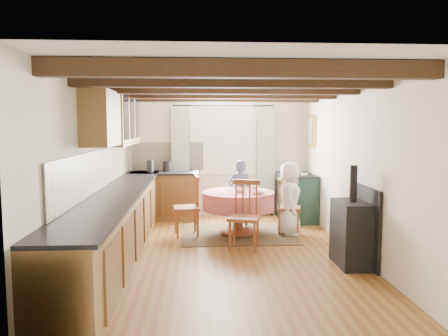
{
  "coord_description": "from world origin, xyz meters",
  "views": [
    {
      "loc": [
        -0.4,
        -5.85,
        1.81
      ],
      "look_at": [
        0.0,
        0.8,
        1.15
      ],
      "focal_mm": 34.48,
      "sensor_mm": 36.0,
      "label": 1
    }
  ],
  "objects": [
    {
      "name": "curtain_right",
      "position": [
        0.95,
        2.65,
        1.1
      ],
      "size": [
        0.35,
        0.1,
        2.1
      ],
      "primitive_type": "cube",
      "color": "beige",
      "rests_on": "wall_back"
    },
    {
      "name": "aga_range",
      "position": [
        1.47,
        2.17,
        0.45
      ],
      "size": [
        0.64,
        0.99,
        0.91
      ],
      "primitive_type": null,
      "color": "black",
      "rests_on": "floor"
    },
    {
      "name": "wall_cabinet_glass",
      "position": [
        -1.63,
        1.2,
        1.95
      ],
      "size": [
        0.34,
        1.8,
        0.9
      ],
      "primitive_type": "cube",
      "color": "brown",
      "rests_on": "wall_left"
    },
    {
      "name": "dining_table",
      "position": [
        0.26,
        1.14,
        0.36
      ],
      "size": [
        1.19,
        1.19,
        0.72
      ],
      "primitive_type": null,
      "color": "#EB7563",
      "rests_on": "floor"
    },
    {
      "name": "worktop_left",
      "position": [
        -1.48,
        0.0,
        0.9
      ],
      "size": [
        0.64,
        5.3,
        0.04
      ],
      "primitive_type": "cube",
      "color": "black",
      "rests_on": "base_cabinet_left"
    },
    {
      "name": "beam_c",
      "position": [
        0.0,
        0.0,
        2.31
      ],
      "size": [
        3.6,
        0.16,
        0.16
      ],
      "primitive_type": "cube",
      "color": "#3C2716",
      "rests_on": "ceiling"
    },
    {
      "name": "rug",
      "position": [
        0.26,
        1.14,
        0.01
      ],
      "size": [
        1.86,
        1.44,
        0.01
      ],
      "primitive_type": "cube",
      "color": "#3A2C20",
      "rests_on": "floor"
    },
    {
      "name": "wall_back",
      "position": [
        0.0,
        2.75,
        1.2
      ],
      "size": [
        3.6,
        0.0,
        2.4
      ],
      "primitive_type": "cube",
      "color": "silver",
      "rests_on": "ground"
    },
    {
      "name": "chair_left",
      "position": [
        -0.6,
        1.13,
        0.5
      ],
      "size": [
        0.5,
        0.48,
        0.99
      ],
      "primitive_type": null,
      "rotation": [
        0.0,
        0.0,
        -1.44
      ],
      "color": "brown",
      "rests_on": "floor"
    },
    {
      "name": "base_cabinet_left",
      "position": [
        -1.5,
        0.0,
        0.44
      ],
      "size": [
        0.6,
        5.3,
        0.88
      ],
      "primitive_type": "cube",
      "color": "brown",
      "rests_on": "floor"
    },
    {
      "name": "curtain_rod",
      "position": [
        0.1,
        2.65,
        2.2
      ],
      "size": [
        2.0,
        0.03,
        0.03
      ],
      "primitive_type": "cylinder",
      "rotation": [
        0.0,
        1.57,
        0.0
      ],
      "color": "black",
      "rests_on": "wall_back"
    },
    {
      "name": "window_frame",
      "position": [
        0.1,
        2.73,
        1.6
      ],
      "size": [
        1.34,
        0.03,
        1.54
      ],
      "primitive_type": "cube",
      "color": "white",
      "rests_on": "wall_back"
    },
    {
      "name": "floor",
      "position": [
        0.0,
        0.0,
        0.0
      ],
      "size": [
        3.6,
        5.5,
        0.0
      ],
      "primitive_type": "cube",
      "color": "brown",
      "rests_on": "ground"
    },
    {
      "name": "wall_plate",
      "position": [
        1.05,
        2.72,
        1.7
      ],
      "size": [
        0.3,
        0.02,
        0.3
      ],
      "primitive_type": "cylinder",
      "rotation": [
        1.57,
        0.0,
        0.0
      ],
      "color": "silver",
      "rests_on": "wall_back"
    },
    {
      "name": "splash_back",
      "position": [
        -1.0,
        2.73,
        1.2
      ],
      "size": [
        1.4,
        0.02,
        0.55
      ],
      "primitive_type": "cube",
      "color": "beige",
      "rests_on": "wall_back"
    },
    {
      "name": "splash_left",
      "position": [
        -1.78,
        0.3,
        1.2
      ],
      "size": [
        0.02,
        4.5,
        0.55
      ],
      "primitive_type": "cube",
      "color": "beige",
      "rests_on": "wall_left"
    },
    {
      "name": "wall_right",
      "position": [
        1.8,
        0.0,
        1.2
      ],
      "size": [
        0.0,
        5.5,
        2.4
      ],
      "primitive_type": "cube",
      "color": "silver",
      "rests_on": "ground"
    },
    {
      "name": "worktop_back",
      "position": [
        -1.05,
        2.43,
        0.9
      ],
      "size": [
        1.3,
        0.64,
        0.04
      ],
      "primitive_type": "cube",
      "color": "black",
      "rests_on": "base_cabinet_back"
    },
    {
      "name": "wall_cabinet_solid",
      "position": [
        -1.63,
        -0.3,
        1.9
      ],
      "size": [
        0.34,
        0.9,
        0.7
      ],
      "primitive_type": "cube",
      "color": "brown",
      "rests_on": "wall_left"
    },
    {
      "name": "chair_right",
      "position": [
        1.11,
        1.15,
        0.47
      ],
      "size": [
        0.5,
        0.49,
        0.93
      ],
      "primitive_type": null,
      "rotation": [
        0.0,
        0.0,
        1.34
      ],
      "color": "brown",
      "rests_on": "floor"
    },
    {
      "name": "wall_left",
      "position": [
        -1.8,
        0.0,
        1.2
      ],
      "size": [
        0.0,
        5.5,
        2.4
      ],
      "primitive_type": "cube",
      "color": "silver",
      "rests_on": "ground"
    },
    {
      "name": "cup",
      "position": [
        0.53,
        1.2,
        0.76
      ],
      "size": [
        0.11,
        0.11,
        0.09
      ],
      "primitive_type": "imported",
      "rotation": [
        0.0,
        0.0,
        6.13
      ],
      "color": "silver",
      "rests_on": "dining_table"
    },
    {
      "name": "bowl_b",
      "position": [
        0.29,
        1.12,
        0.75
      ],
      "size": [
        0.28,
        0.28,
        0.06
      ],
      "primitive_type": "imported",
      "rotation": [
        0.0,
        0.0,
        0.8
      ],
      "color": "silver",
      "rests_on": "dining_table"
    },
    {
      "name": "child_right",
      "position": [
        1.1,
        1.09,
        0.61
      ],
      "size": [
        0.48,
        0.65,
        1.21
      ],
      "primitive_type": "imported",
      "rotation": [
        0.0,
        0.0,
        1.39
      ],
      "color": "white",
      "rests_on": "floor"
    },
    {
      "name": "ceiling",
      "position": [
        0.0,
        0.0,
        2.4
      ],
      "size": [
        3.6,
        5.5,
        0.0
      ],
      "primitive_type": "cube",
      "color": "white",
      "rests_on": "ground"
    },
    {
      "name": "beam_b",
      "position": [
        0.0,
        -1.0,
        2.31
      ],
      "size": [
        3.6,
        0.16,
        0.16
      ],
      "primitive_type": "cube",
      "color": "#3C2716",
      "rests_on": "ceiling"
    },
    {
      "name": "canister_wide",
      "position": [
        -1.0,
        2.54,
        1.02
      ],
      "size": [
        0.18,
        0.18,
        0.2
      ],
      "primitive_type": "cylinder",
      "color": "#262628",
      "rests_on": "worktop_back"
    },
    {
      "name": "window_pane",
      "position": [
        0.1,
        2.74,
        1.6
      ],
      "size": [
        1.2,
        0.01,
        1.4
      ],
      "primitive_type": "cube",
      "color": "white",
      "rests_on": "wall_back"
    },
    {
      "name": "wall_picture",
      "position": [
        1.77,
        2.3,
        1.7
      ],
      "size": [
        0.04,
        0.5,
        0.6
      ],
      "primitive_type": "cube",
      "color": "gold",
      "rests_on": "wall_right"
    },
    {
      "name": "beam_a",
      "position": [
        0.0,
        -2.0,
        2.31
      ],
      "size": [
        3.6,
        0.16,
        0.16
      ],
      "primitive_type": "cube",
      "color": "#3C2716",
      "rests_on": "ceiling"
    },
    {
      "name": "curtain_left",
      "position": [
        -0.75,
        2.65,
        1.1
      ],
      "size": [
        0.35,
        0.1,
        2.1
      ],
      "primitive_type": "cube",
      "color": "beige",
      "rests_on": "wall_back"
    },
    {
      "name": "bowl_a",
      "position": [
        0.54,
        0.88,
        0.75
      ],
      "size": [
        0.29,
        0.29,
        0.06
      ],
      "primitive_type": "imported",
      "rotation": [
        0.0,
        0.0,
        0.29
      ],
      "color": "silver",
      "rests_on": "dining_table"
    },
    {
      "name": "chair_near",
      "position": [
        0.26,
        0.27,
        0.51
      ],
      "size": [
        0.54,
        0.56,
        1.02
      ],
      "primitive_type": null,
      "rotation": [
        0.0,
        0.0,
        -0.28
      ],
      "color": "brown",
      "rests_on": "floor"
    },
    {
      "name": "beam_d",
      "position": [
        0.0,
        1.0,
        2.31
      ],
      "size": [
        3.6,
        0.16,
        0.16
      ],
      "primitive_type": "cube",
      "color": "#3C2716",
      "rests_on": "ceiling"
    },
    {
      "name": "beam_e",
      "position": [
        0.0,
        2.0,
        2.31
      ],
      "size": [
        3.6,
        0.16,
        0.16
      ],
      "primitive_type": "cube",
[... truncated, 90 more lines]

